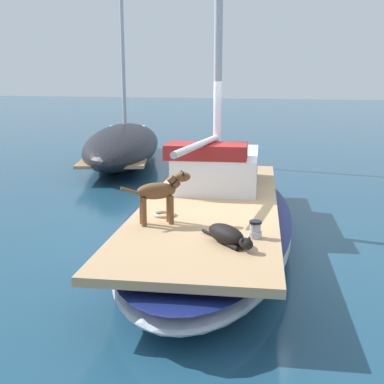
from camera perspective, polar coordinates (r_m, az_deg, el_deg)
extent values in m
plane|color=navy|center=(8.01, 2.21, -5.54)|extent=(120.00, 120.00, 0.00)
ellipsoid|color=#B2B7C1|center=(7.93, 2.23, -3.61)|extent=(3.70, 7.52, 0.56)
ellipsoid|color=navy|center=(7.88, 2.24, -2.36)|extent=(3.72, 7.56, 0.08)
cube|color=tan|center=(7.84, 2.25, -1.30)|extent=(3.16, 6.88, 0.10)
cylinder|color=silver|center=(7.51, 0.73, 5.45)|extent=(0.10, 2.20, 0.10)
cube|color=silver|center=(8.94, 3.06, 2.74)|extent=(1.76, 2.41, 0.60)
cube|color=maroon|center=(8.14, 1.69, 4.75)|extent=(1.43, 0.92, 0.24)
ellipsoid|color=black|center=(5.78, 3.93, -4.88)|extent=(0.63, 0.58, 0.22)
ellipsoid|color=black|center=(5.50, 6.24, -5.95)|extent=(0.24, 0.23, 0.13)
cone|color=black|center=(5.51, 6.62, -5.32)|extent=(0.05, 0.05, 0.05)
cone|color=black|center=(5.46, 5.88, -5.49)|extent=(0.05, 0.05, 0.05)
cylinder|color=black|center=(5.68, 5.68, -6.08)|extent=(0.17, 0.16, 0.06)
cylinder|color=black|center=(5.61, 4.71, -6.30)|extent=(0.17, 0.16, 0.06)
cylinder|color=black|center=(6.10, 1.73, -4.66)|extent=(0.16, 0.15, 0.04)
ellipsoid|color=brown|center=(6.46, -4.15, 0.12)|extent=(0.55, 0.48, 0.22)
cylinder|color=brown|center=(6.62, -2.70, -1.82)|extent=(0.07, 0.07, 0.38)
cylinder|color=brown|center=(6.50, -2.42, -2.11)|extent=(0.07, 0.07, 0.38)
cylinder|color=brown|center=(6.55, -5.79, -2.04)|extent=(0.07, 0.07, 0.38)
cylinder|color=brown|center=(6.43, -5.57, -2.33)|extent=(0.07, 0.07, 0.38)
cylinder|color=brown|center=(6.49, -2.15, 1.20)|extent=(0.22, 0.20, 0.19)
ellipsoid|color=brown|center=(6.51, -1.13, 1.75)|extent=(0.25, 0.23, 0.13)
cone|color=black|center=(6.54, -1.23, 2.34)|extent=(0.05, 0.05, 0.06)
cone|color=black|center=(6.46, -1.02, 2.20)|extent=(0.05, 0.05, 0.06)
torus|color=black|center=(6.49, -2.15, 1.20)|extent=(0.17, 0.18, 0.10)
cylinder|color=brown|center=(6.39, -7.31, 0.18)|extent=(0.21, 0.16, 0.12)
cylinder|color=#B7B7BC|center=(6.03, 7.31, -4.89)|extent=(0.16, 0.16, 0.08)
cylinder|color=#B7B7BC|center=(6.00, 7.33, -4.08)|extent=(0.13, 0.13, 0.10)
cylinder|color=black|center=(5.98, 7.35, -3.48)|extent=(0.15, 0.15, 0.03)
torus|color=beige|center=(6.95, -3.21, -2.55)|extent=(0.32, 0.32, 0.04)
ellipsoid|color=black|center=(15.46, -7.98, 5.46)|extent=(4.61, 7.92, 1.14)
cube|color=#A37A51|center=(15.48, -7.97, 5.02)|extent=(3.95, 7.06, 0.08)
cube|color=silver|center=(16.01, -7.79, 6.37)|extent=(1.88, 2.56, 0.52)
cube|color=navy|center=(14.13, -8.55, 5.16)|extent=(1.78, 2.52, 0.36)
cylinder|color=silver|center=(16.14, -8.05, 16.86)|extent=(0.12, 0.12, 6.47)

